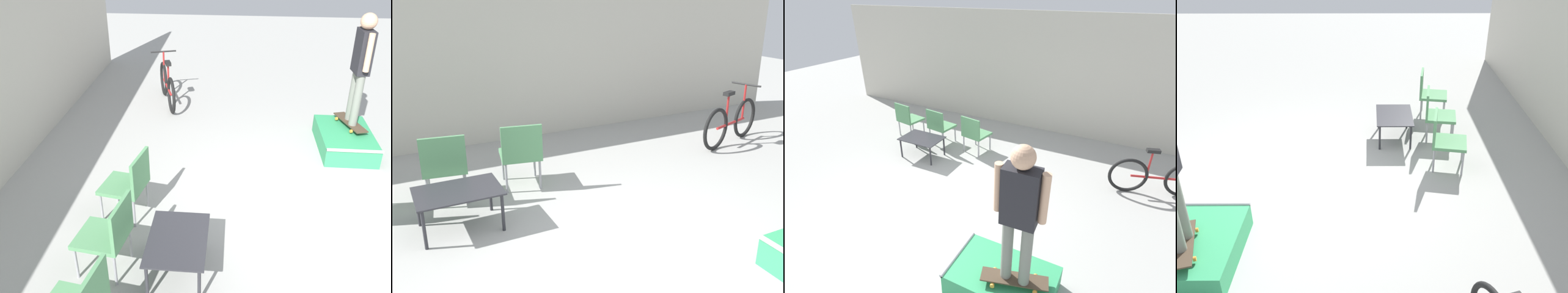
{
  "view_description": "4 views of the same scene",
  "coord_description": "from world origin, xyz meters",
  "views": [
    {
      "loc": [
        -4.9,
        1.0,
        3.49
      ],
      "look_at": [
        0.26,
        1.47,
        0.67
      ],
      "focal_mm": 40.0,
      "sensor_mm": 36.0,
      "label": 1
    },
    {
      "loc": [
        -2.05,
        -2.91,
        2.51
      ],
      "look_at": [
        0.18,
        1.49,
        0.72
      ],
      "focal_mm": 40.0,
      "sensor_mm": 36.0,
      "label": 2
    },
    {
      "loc": [
        2.64,
        -3.35,
        3.45
      ],
      "look_at": [
        0.11,
        1.49,
        0.61
      ],
      "focal_mm": 28.0,
      "sensor_mm": 36.0,
      "label": 3
    },
    {
      "loc": [
        5.55,
        1.08,
        3.63
      ],
      "look_at": [
        0.14,
        1.12,
        0.66
      ],
      "focal_mm": 40.0,
      "sensor_mm": 36.0,
      "label": 4
    }
  ],
  "objects": [
    {
      "name": "patio_chair_center",
      "position": [
        -1.4,
        2.23,
        0.51
      ],
      "size": [
        0.59,
        0.59,
        0.9
      ],
      "rotation": [
        0.0,
        0.0,
        3.0
      ],
      "color": "#99999E",
      "rests_on": "ground_plane"
    },
    {
      "name": "patio_chair_right",
      "position": [
        -0.43,
        2.23,
        0.51
      ],
      "size": [
        0.61,
        0.61,
        0.9
      ],
      "rotation": [
        0.0,
        0.0,
        2.96
      ],
      "color": "#99999E",
      "rests_on": "ground_plane"
    },
    {
      "name": "skateboard_on_ramp",
      "position": [
        1.85,
        -0.97,
        0.39
      ],
      "size": [
        0.82,
        0.42,
        0.07
      ],
      "rotation": [
        0.0,
        0.0,
        0.29
      ],
      "color": "#473828",
      "rests_on": "skate_ramp_box"
    },
    {
      "name": "ground_plane",
      "position": [
        0.0,
        0.0,
        0.0
      ],
      "size": [
        24.0,
        24.0,
        0.0
      ],
      "primitive_type": "plane",
      "color": "#A8A8A3"
    },
    {
      "name": "coffee_table",
      "position": [
        -1.38,
        1.51,
        0.41
      ],
      "size": [
        0.91,
        0.62,
        0.46
      ],
      "color": "#2D2D33",
      "rests_on": "ground_plane"
    },
    {
      "name": "skate_ramp_box",
      "position": [
        1.66,
        -0.87,
        0.15
      ],
      "size": [
        1.33,
        0.83,
        0.33
      ],
      "color": "#339E60",
      "rests_on": "ground_plane"
    },
    {
      "name": "bicycle",
      "position": [
        3.33,
        2.32,
        0.38
      ],
      "size": [
        1.63,
        0.65,
        0.98
      ],
      "rotation": [
        0.0,
        0.0,
        0.3
      ],
      "color": "black",
      "rests_on": "ground_plane"
    },
    {
      "name": "person_skater",
      "position": [
        1.85,
        -0.97,
        1.45
      ],
      "size": [
        0.57,
        0.25,
        1.77
      ],
      "rotation": [
        0.0,
        0.0,
        0.05
      ],
      "color": "gray",
      "rests_on": "skateboard_on_ramp"
    }
  ]
}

